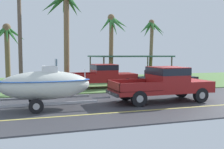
{
  "coord_description": "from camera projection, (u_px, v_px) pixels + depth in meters",
  "views": [
    {
      "loc": [
        -8.75,
        -12.59,
        2.55
      ],
      "look_at": [
        -4.33,
        1.14,
        1.47
      ],
      "focal_mm": 41.77,
      "sensor_mm": 36.0,
      "label": 1
    }
  ],
  "objects": [
    {
      "name": "ground",
      "position": [
        134.0,
        84.0,
        22.78
      ],
      "size": [
        36.0,
        22.0,
        0.11
      ],
      "color": "#38383D"
    },
    {
      "name": "palm_tree_mid",
      "position": [
        65.0,
        14.0,
        18.34
      ],
      "size": [
        3.06,
        3.26,
        7.13
      ],
      "color": "brown",
      "rests_on": "ground"
    },
    {
      "name": "pickup_truck_towing",
      "position": [
        167.0,
        82.0,
        14.34
      ],
      "size": [
        5.73,
        2.16,
        1.9
      ],
      "color": "maroon",
      "rests_on": "ground"
    },
    {
      "name": "palm_tree_near_left",
      "position": [
        7.0,
        41.0,
        22.7
      ],
      "size": [
        3.19,
        2.5,
        5.3
      ],
      "color": "brown",
      "rests_on": "ground"
    },
    {
      "name": "boat_on_trailer",
      "position": [
        45.0,
        85.0,
        12.35
      ],
      "size": [
        5.64,
        2.13,
        2.37
      ],
      "color": "gray",
      "rests_on": "ground"
    },
    {
      "name": "utility_pole",
      "position": [
        20.0,
        36.0,
        16.35
      ],
      "size": [
        0.24,
        1.8,
        7.23
      ],
      "color": "brown",
      "rests_on": "ground"
    },
    {
      "name": "carport_awning",
      "position": [
        129.0,
        57.0,
        27.33
      ],
      "size": [
        7.53,
        5.97,
        2.49
      ],
      "color": "#4C4238",
      "rests_on": "ground"
    },
    {
      "name": "parked_pickup_background",
      "position": [
        104.0,
        75.0,
        19.93
      ],
      "size": [
        5.81,
        2.09,
        1.85
      ],
      "color": "maroon",
      "rests_on": "ground"
    },
    {
      "name": "palm_tree_far_left",
      "position": [
        151.0,
        34.0,
        29.0
      ],
      "size": [
        3.18,
        2.79,
        6.49
      ],
      "color": "brown",
      "rests_on": "ground"
    },
    {
      "name": "palm_tree_near_right",
      "position": [
        112.0,
        32.0,
        24.06
      ],
      "size": [
        2.82,
        2.96,
        6.32
      ],
      "color": "brown",
      "rests_on": "ground"
    },
    {
      "name": "parked_sedan_near",
      "position": [
        166.0,
        79.0,
        20.11
      ],
      "size": [
        4.58,
        1.81,
        1.38
      ],
      "color": "black",
      "rests_on": "ground"
    }
  ]
}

